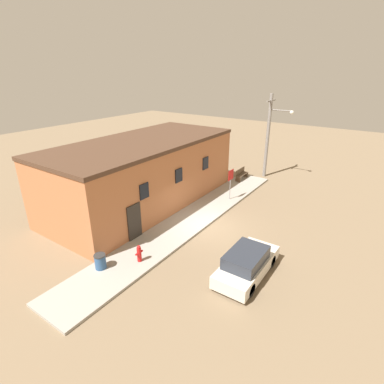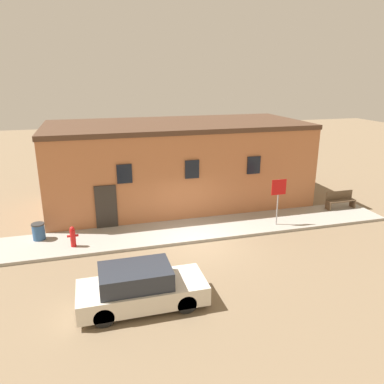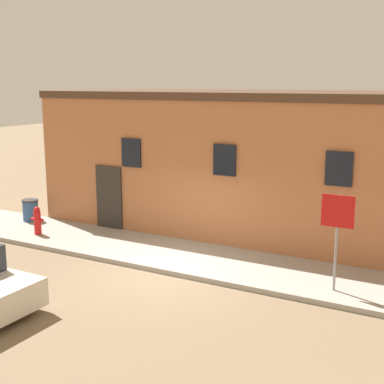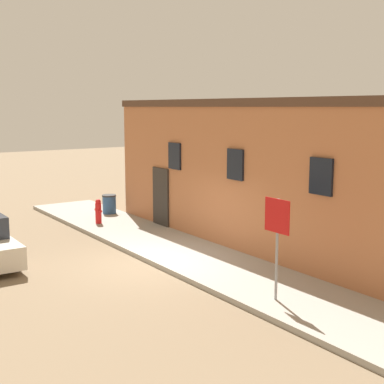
% 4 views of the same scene
% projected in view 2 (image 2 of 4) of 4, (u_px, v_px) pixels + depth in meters
% --- Properties ---
extents(ground_plane, '(80.00, 80.00, 0.00)m').
position_uv_depth(ground_plane, '(197.00, 243.00, 16.42)').
color(ground_plane, '#7A664C').
extents(sidewalk, '(19.98, 2.62, 0.14)m').
position_uv_depth(sidewalk, '(189.00, 230.00, 17.60)').
color(sidewalk, '#9E998E').
rests_on(sidewalk, ground).
extents(brick_building, '(14.03, 6.26, 4.59)m').
position_uv_depth(brick_building, '(177.00, 163.00, 21.09)').
color(brick_building, '#B26B42').
rests_on(brick_building, ground).
extents(fire_hydrant, '(0.47, 0.22, 0.90)m').
position_uv_depth(fire_hydrant, '(73.00, 237.00, 15.69)').
color(fire_hydrant, red).
rests_on(fire_hydrant, sidewalk).
extents(stop_sign, '(0.74, 0.06, 2.26)m').
position_uv_depth(stop_sign, '(278.00, 193.00, 17.65)').
color(stop_sign, gray).
rests_on(stop_sign, sidewalk).
extents(bench, '(1.61, 0.44, 0.92)m').
position_uv_depth(bench, '(340.00, 200.00, 20.25)').
color(bench, brown).
rests_on(bench, sidewalk).
extents(trash_bin, '(0.56, 0.56, 0.75)m').
position_uv_depth(trash_bin, '(39.00, 231.00, 16.39)').
color(trash_bin, '#2D517F').
rests_on(trash_bin, sidewalk).
extents(parked_car, '(4.04, 1.68, 1.37)m').
position_uv_depth(parked_car, '(140.00, 288.00, 11.82)').
color(parked_car, black).
rests_on(parked_car, ground).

